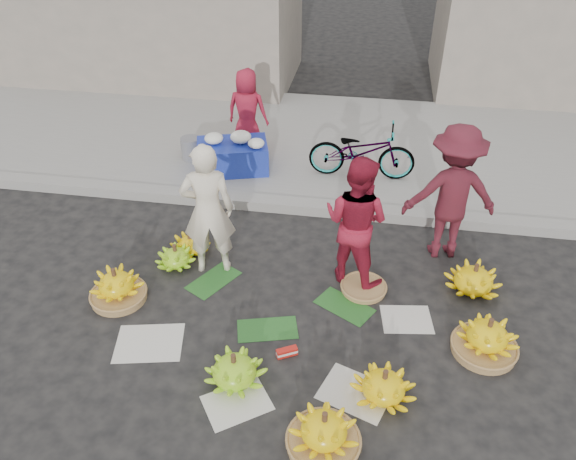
% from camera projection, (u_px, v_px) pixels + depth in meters
% --- Properties ---
extents(ground, '(80.00, 80.00, 0.00)m').
position_uv_depth(ground, '(280.00, 318.00, 6.26)').
color(ground, black).
rests_on(ground, ground).
extents(curb, '(40.00, 0.25, 0.15)m').
position_uv_depth(curb, '(306.00, 207.00, 7.99)').
color(curb, gray).
rests_on(curb, ground).
extents(sidewalk, '(40.00, 4.00, 0.12)m').
position_uv_depth(sidewalk, '(323.00, 143.00, 9.70)').
color(sidewalk, gray).
rests_on(sidewalk, ground).
extents(newspaper_scatter, '(3.20, 1.80, 0.00)m').
position_uv_depth(newspaper_scatter, '(266.00, 373.00, 5.61)').
color(newspaper_scatter, silver).
rests_on(newspaper_scatter, ground).
extents(banana_leaves, '(2.00, 1.00, 0.00)m').
position_uv_depth(banana_leaves, '(274.00, 304.00, 6.43)').
color(banana_leaves, '#1B531C').
rests_on(banana_leaves, ground).
extents(banana_bunch_0, '(0.69, 0.69, 0.44)m').
position_uv_depth(banana_bunch_0, '(117.00, 287.00, 6.41)').
color(banana_bunch_0, olive).
rests_on(banana_bunch_0, ground).
extents(banana_bunch_1, '(0.69, 0.69, 0.37)m').
position_uv_depth(banana_bunch_1, '(234.00, 370.00, 5.44)').
color(banana_bunch_1, '#78C61C').
rests_on(banana_bunch_1, ground).
extents(banana_bunch_2, '(0.74, 0.74, 0.45)m').
position_uv_depth(banana_bunch_2, '(324.00, 432.00, 4.84)').
color(banana_bunch_2, olive).
rests_on(banana_bunch_2, ground).
extents(banana_bunch_3, '(0.74, 0.74, 0.36)m').
position_uv_depth(banana_bunch_3, '(384.00, 386.00, 5.29)').
color(banana_bunch_3, yellow).
rests_on(banana_bunch_3, ground).
extents(banana_bunch_4, '(0.71, 0.71, 0.46)m').
position_uv_depth(banana_bunch_4, '(487.00, 338.00, 5.74)').
color(banana_bunch_4, olive).
rests_on(banana_bunch_4, ground).
extents(banana_bunch_5, '(0.67, 0.67, 0.39)m').
position_uv_depth(banana_bunch_5, '(474.00, 279.00, 6.54)').
color(banana_bunch_5, yellow).
rests_on(banana_bunch_5, ground).
extents(banana_bunch_6, '(0.52, 0.52, 0.31)m').
position_uv_depth(banana_bunch_6, '(176.00, 257.00, 6.95)').
color(banana_bunch_6, '#78C61C').
rests_on(banana_bunch_6, ground).
extents(banana_bunch_7, '(0.57, 0.57, 0.31)m').
position_uv_depth(banana_bunch_7, '(190.00, 244.00, 7.17)').
color(banana_bunch_7, yellow).
rests_on(banana_bunch_7, ground).
extents(basket_spare, '(0.60, 0.60, 0.06)m').
position_uv_depth(basket_spare, '(364.00, 288.00, 6.62)').
color(basket_spare, olive).
rests_on(basket_spare, ground).
extents(incense_stack, '(0.23, 0.16, 0.09)m').
position_uv_depth(incense_stack, '(287.00, 352.00, 5.78)').
color(incense_stack, red).
rests_on(incense_stack, ground).
extents(vendor_cream, '(0.70, 0.55, 1.70)m').
position_uv_depth(vendor_cream, '(208.00, 210.00, 6.50)').
color(vendor_cream, '#F2E6CC').
rests_on(vendor_cream, ground).
extents(vendor_red, '(0.97, 0.88, 1.63)m').
position_uv_depth(vendor_red, '(356.00, 221.00, 6.38)').
color(vendor_red, '#AA1A2F').
rests_on(vendor_red, ground).
extents(man_striped, '(1.22, 0.82, 1.76)m').
position_uv_depth(man_striped, '(452.00, 193.00, 6.75)').
color(man_striped, maroon).
rests_on(man_striped, ground).
extents(flower_table, '(1.21, 0.94, 0.62)m').
position_uv_depth(flower_table, '(233.00, 154.00, 8.66)').
color(flower_table, '#172797').
rests_on(flower_table, sidewalk).
extents(grey_bucket, '(0.32, 0.32, 0.36)m').
position_uv_depth(grey_bucket, '(191.00, 148.00, 8.99)').
color(grey_bucket, slate).
rests_on(grey_bucket, sidewalk).
extents(flower_vendor, '(0.70, 0.48, 1.36)m').
position_uv_depth(flower_vendor, '(247.00, 111.00, 8.98)').
color(flower_vendor, '#AA1A2F').
rests_on(flower_vendor, sidewalk).
extents(bicycle, '(0.58, 1.60, 0.84)m').
position_uv_depth(bicycle, '(362.00, 151.00, 8.39)').
color(bicycle, gray).
rests_on(bicycle, sidewalk).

